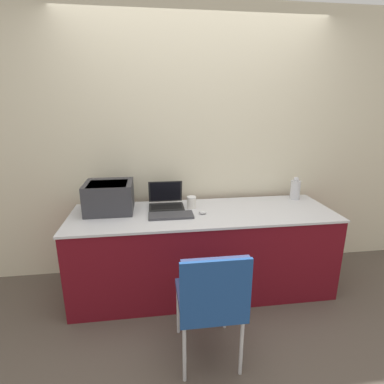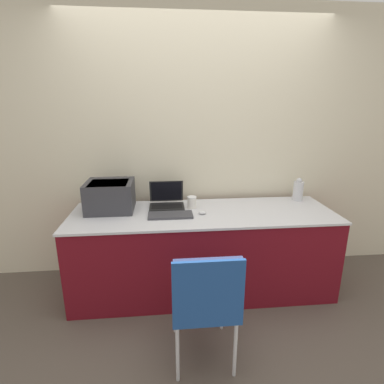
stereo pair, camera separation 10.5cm
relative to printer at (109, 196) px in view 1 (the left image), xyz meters
The scene contains 10 objects.
ground_plane 1.33m from the printer, 31.11° to the right, with size 14.00×14.00×0.00m, color brown.
wall_back 0.97m from the printer, 21.99° to the left, with size 8.00×0.05×2.60m.
table 0.99m from the printer, ahead, with size 2.35×0.75×0.77m.
printer is the anchor object (origin of this frame).
laptop_left 0.52m from the printer, ahead, with size 0.32×0.28×0.23m.
external_keyboard 0.59m from the printer, 21.50° to the right, with size 0.39×0.17×0.02m.
coffee_cup 0.75m from the printer, ahead, with size 0.09×0.09×0.11m.
mouse 0.85m from the printer, 12.87° to the right, with size 0.07×0.05×0.03m.
metal_pitcher 1.82m from the printer, ahead, with size 0.10×0.10×0.23m.
chair 1.32m from the printer, 54.98° to the right, with size 0.42×0.49×0.86m.
Camera 1 is at (-0.44, -2.12, 1.71)m, focal length 28.00 mm.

